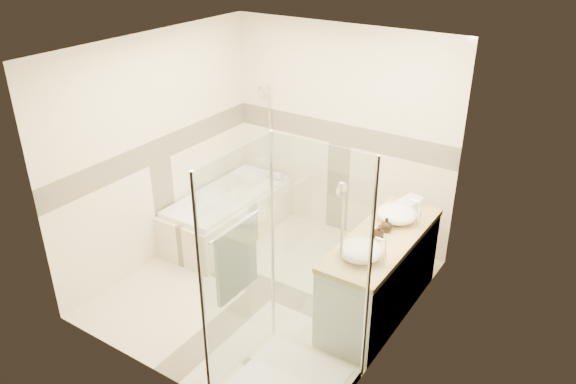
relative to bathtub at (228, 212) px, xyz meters
The scene contains 12 objects.
room 1.57m from the bathtub, 30.53° to the right, with size 2.82×3.02×2.52m.
bathtub is the anchor object (origin of this frame).
vanity 2.18m from the bathtub, ahead, with size 0.58×1.62×0.85m.
shower_enclosure 2.47m from the bathtub, 41.10° to the right, with size 0.96×0.93×2.04m.
vessel_sink_near 2.22m from the bathtub, ahead, with size 0.39×0.39×0.16m, color white.
vessel_sink_far 2.36m from the bathtub, 20.46° to the right, with size 0.39×0.39×0.16m, color white.
faucet_near 2.45m from the bathtub, ahead, with size 0.12×0.03×0.29m.
faucet_far 2.57m from the bathtub, 18.71° to the right, with size 0.11×0.03×0.26m.
amenity_bottle_a 2.26m from the bathtub, 11.02° to the right, with size 0.06×0.07×0.14m, color black.
amenity_bottle_b 2.23m from the bathtub, ahead, with size 0.11×0.11×0.14m, color black.
folded_towels 2.23m from the bathtub, ahead, with size 0.17×0.29×0.09m, color silver.
rolled_towel 0.76m from the bathtub, 69.92° to the left, with size 0.09×0.09×0.20m, color silver.
Camera 1 is at (2.83, -3.92, 3.53)m, focal length 35.00 mm.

